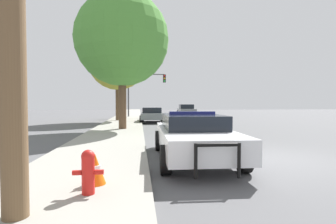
{
  "coord_description": "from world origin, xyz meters",
  "views": [
    {
      "loc": [
        -3.83,
        -7.39,
        1.66
      ],
      "look_at": [
        -1.51,
        13.53,
        0.92
      ],
      "focal_mm": 28.0,
      "sensor_mm": 36.0,
      "label": 1
    }
  ],
  "objects_px": {
    "tree_sidewalk_mid": "(118,60)",
    "traffic_light": "(144,85)",
    "fire_hydrant": "(88,170)",
    "car_background_oncoming": "(186,110)",
    "traffic_cone": "(95,169)",
    "tree_sidewalk_near": "(122,39)",
    "car_background_midblock": "(152,114)",
    "police_car": "(193,135)"
  },
  "relations": [
    {
      "from": "tree_sidewalk_mid",
      "to": "traffic_light",
      "type": "bearing_deg",
      "value": 68.65
    },
    {
      "from": "fire_hydrant",
      "to": "car_background_oncoming",
      "type": "bearing_deg",
      "value": 76.16
    },
    {
      "from": "fire_hydrant",
      "to": "traffic_cone",
      "type": "xyz_separation_m",
      "value": [
        0.03,
        0.54,
        -0.11
      ]
    },
    {
      "from": "tree_sidewalk_near",
      "to": "traffic_cone",
      "type": "xyz_separation_m",
      "value": [
        0.15,
        -10.69,
        -4.96
      ]
    },
    {
      "from": "car_background_midblock",
      "to": "traffic_cone",
      "type": "xyz_separation_m",
      "value": [
        -1.92,
        -17.2,
        -0.26
      ]
    },
    {
      "from": "car_background_midblock",
      "to": "car_background_oncoming",
      "type": "relative_size",
      "value": 1.04
    },
    {
      "from": "police_car",
      "to": "traffic_cone",
      "type": "relative_size",
      "value": 8.81
    },
    {
      "from": "traffic_light",
      "to": "tree_sidewalk_mid",
      "type": "xyz_separation_m",
      "value": [
        -2.42,
        -6.2,
        1.75
      ]
    },
    {
      "from": "police_car",
      "to": "traffic_light",
      "type": "relative_size",
      "value": 1.04
    },
    {
      "from": "police_car",
      "to": "car_background_midblock",
      "type": "bearing_deg",
      "value": -86.65
    },
    {
      "from": "fire_hydrant",
      "to": "tree_sidewalk_near",
      "type": "distance_m",
      "value": 12.23
    },
    {
      "from": "fire_hydrant",
      "to": "car_background_oncoming",
      "type": "xyz_separation_m",
      "value": [
        6.45,
        26.17,
        0.25
      ]
    },
    {
      "from": "car_background_oncoming",
      "to": "tree_sidewalk_near",
      "type": "relative_size",
      "value": 0.5
    },
    {
      "from": "police_car",
      "to": "tree_sidewalk_near",
      "type": "xyz_separation_m",
      "value": [
        -2.55,
        8.17,
        4.66
      ]
    },
    {
      "from": "car_background_midblock",
      "to": "traffic_light",
      "type": "bearing_deg",
      "value": 96.91
    },
    {
      "from": "police_car",
      "to": "traffic_cone",
      "type": "distance_m",
      "value": 3.5
    },
    {
      "from": "police_car",
      "to": "tree_sidewalk_mid",
      "type": "distance_m",
      "value": 16.93
    },
    {
      "from": "tree_sidewalk_mid",
      "to": "tree_sidewalk_near",
      "type": "distance_m",
      "value": 7.79
    },
    {
      "from": "police_car",
      "to": "traffic_light",
      "type": "height_order",
      "value": "traffic_light"
    },
    {
      "from": "tree_sidewalk_near",
      "to": "fire_hydrant",
      "type": "bearing_deg",
      "value": -89.37
    },
    {
      "from": "tree_sidewalk_mid",
      "to": "traffic_cone",
      "type": "xyz_separation_m",
      "value": [
        1.03,
        -18.43,
        -4.97
      ]
    },
    {
      "from": "police_car",
      "to": "traffic_light",
      "type": "xyz_separation_m",
      "value": [
        -1.01,
        22.11,
        2.92
      ]
    },
    {
      "from": "traffic_light",
      "to": "traffic_cone",
      "type": "relative_size",
      "value": 8.46
    },
    {
      "from": "police_car",
      "to": "car_background_midblock",
      "type": "height_order",
      "value": "police_car"
    },
    {
      "from": "tree_sidewalk_mid",
      "to": "car_background_midblock",
      "type": "bearing_deg",
      "value": -22.64
    },
    {
      "from": "traffic_cone",
      "to": "car_background_oncoming",
      "type": "bearing_deg",
      "value": 75.93
    },
    {
      "from": "police_car",
      "to": "tree_sidewalk_near",
      "type": "bearing_deg",
      "value": -71.17
    },
    {
      "from": "fire_hydrant",
      "to": "car_background_midblock",
      "type": "bearing_deg",
      "value": 83.73
    },
    {
      "from": "car_background_oncoming",
      "to": "police_car",
      "type": "bearing_deg",
      "value": 82.82
    },
    {
      "from": "traffic_cone",
      "to": "tree_sidewalk_near",
      "type": "bearing_deg",
      "value": 90.79
    },
    {
      "from": "police_car",
      "to": "tree_sidewalk_near",
      "type": "distance_m",
      "value": 9.74
    },
    {
      "from": "traffic_light",
      "to": "car_background_midblock",
      "type": "height_order",
      "value": "traffic_light"
    },
    {
      "from": "police_car",
      "to": "fire_hydrant",
      "type": "xyz_separation_m",
      "value": [
        -2.43,
        -3.06,
        -0.19
      ]
    },
    {
      "from": "fire_hydrant",
      "to": "tree_sidewalk_mid",
      "type": "relative_size",
      "value": 0.09
    },
    {
      "from": "traffic_light",
      "to": "car_background_midblock",
      "type": "distance_m",
      "value": 8.02
    },
    {
      "from": "tree_sidewalk_mid",
      "to": "traffic_cone",
      "type": "bearing_deg",
      "value": -86.8
    },
    {
      "from": "police_car",
      "to": "car_background_oncoming",
      "type": "relative_size",
      "value": 1.26
    },
    {
      "from": "traffic_light",
      "to": "traffic_cone",
      "type": "distance_m",
      "value": 24.88
    },
    {
      "from": "police_car",
      "to": "tree_sidewalk_near",
      "type": "relative_size",
      "value": 0.64
    },
    {
      "from": "police_car",
      "to": "tree_sidewalk_mid",
      "type": "height_order",
      "value": "tree_sidewalk_mid"
    },
    {
      "from": "traffic_light",
      "to": "tree_sidewalk_mid",
      "type": "bearing_deg",
      "value": -111.35
    },
    {
      "from": "car_background_oncoming",
      "to": "tree_sidewalk_near",
      "type": "bearing_deg",
      "value": 68.94
    }
  ]
}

